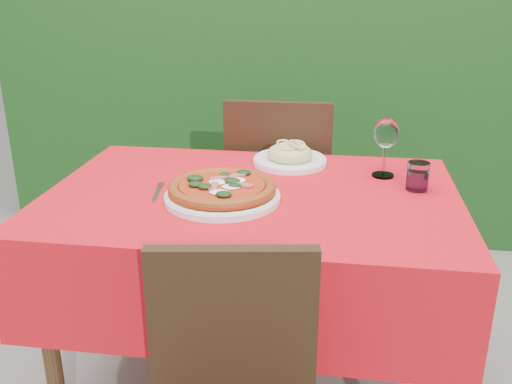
# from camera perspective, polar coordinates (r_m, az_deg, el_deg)

# --- Properties ---
(hedge) EXTENTS (3.20, 0.55, 1.78)m
(hedge) POSITION_cam_1_polar(r_m,az_deg,el_deg) (3.21, 3.95, 12.55)
(hedge) COLOR black
(hedge) RESTS_ON ground
(dining_table) EXTENTS (1.26, 0.86, 0.75)m
(dining_table) POSITION_cam_1_polar(r_m,az_deg,el_deg) (1.81, -0.39, -4.48)
(dining_table) COLOR #492B17
(dining_table) RESTS_ON ground
(chair_far) EXTENTS (0.42, 0.42, 0.93)m
(chair_far) POSITION_cam_1_polar(r_m,az_deg,el_deg) (2.39, 2.35, 0.16)
(chair_far) COLOR black
(chair_far) RESTS_ON ground
(pizza_plate) EXTENTS (0.41, 0.41, 0.06)m
(pizza_plate) POSITION_cam_1_polar(r_m,az_deg,el_deg) (1.68, -3.40, 0.11)
(pizza_plate) COLOR white
(pizza_plate) RESTS_ON dining_table
(pasta_plate) EXTENTS (0.26, 0.26, 0.07)m
(pasta_plate) POSITION_cam_1_polar(r_m,az_deg,el_deg) (2.02, 3.40, 3.56)
(pasta_plate) COLOR white
(pasta_plate) RESTS_ON dining_table
(water_glass) EXTENTS (0.07, 0.07, 0.09)m
(water_glass) POSITION_cam_1_polar(r_m,az_deg,el_deg) (1.83, 15.85, 1.39)
(water_glass) COLOR silver
(water_glass) RESTS_ON dining_table
(wine_glass) EXTENTS (0.08, 0.08, 0.20)m
(wine_glass) POSITION_cam_1_polar(r_m,az_deg,el_deg) (1.90, 12.88, 5.54)
(wine_glass) COLOR silver
(wine_glass) RESTS_ON dining_table
(fork) EXTENTS (0.05, 0.18, 0.00)m
(fork) POSITION_cam_1_polar(r_m,az_deg,el_deg) (1.76, -9.88, -0.16)
(fork) COLOR #BBBAC2
(fork) RESTS_ON dining_table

